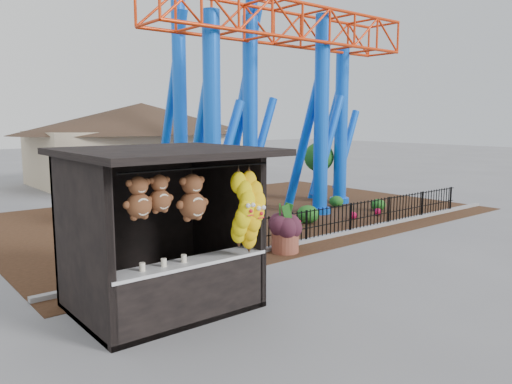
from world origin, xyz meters
TOP-DOWN VIEW (x-y plane):
  - ground at (0.00, 0.00)m, footprint 120.00×120.00m
  - mulch_bed at (4.00, 8.00)m, footprint 18.00×12.00m
  - curb at (4.00, 3.00)m, footprint 18.00×0.18m
  - prize_booth at (-2.97, 0.91)m, footprint 3.50×3.40m
  - picket_fence at (4.90, 3.00)m, footprint 12.20×0.06m
  - roller_coaster at (5.12, 8.23)m, footprint 11.00×6.37m
  - terracotta_planter at (1.58, 2.61)m, footprint 1.00×1.00m
  - planter_foliage at (1.58, 2.61)m, footprint 0.70×0.70m
  - potted_plant at (1.85, 2.70)m, footprint 0.94×0.86m
  - landscaping at (4.63, 5.81)m, footprint 7.83×3.74m
  - pavilion at (6.00, 20.00)m, footprint 15.00×15.00m

SIDE VIEW (x-z plane):
  - ground at x=0.00m, z-range 0.00..0.00m
  - mulch_bed at x=4.00m, z-range 0.00..0.02m
  - curb at x=4.00m, z-range 0.00..0.12m
  - landscaping at x=4.63m, z-range -0.03..0.66m
  - terracotta_planter at x=1.58m, z-range 0.00..0.64m
  - potted_plant at x=1.85m, z-range 0.00..0.88m
  - picket_fence at x=4.90m, z-range 0.00..1.00m
  - planter_foliage at x=1.58m, z-range 0.64..1.28m
  - prize_booth at x=-2.97m, z-range -0.04..3.08m
  - pavilion at x=6.00m, z-range 0.67..5.47m
  - roller_coaster at x=5.12m, z-range 1.03..11.85m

